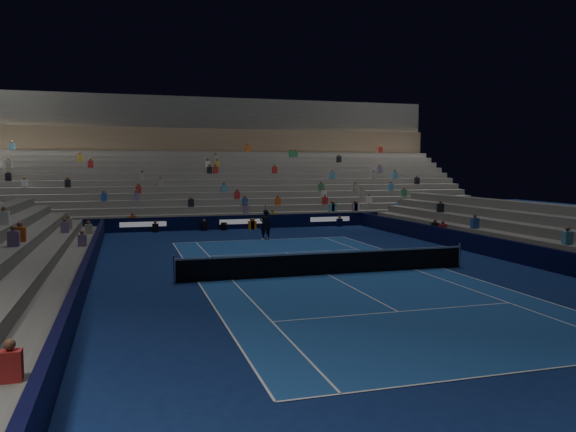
# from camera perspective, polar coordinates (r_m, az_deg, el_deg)

# --- Properties ---
(ground) EXTENTS (90.00, 90.00, 0.00)m
(ground) POSITION_cam_1_polar(r_m,az_deg,el_deg) (23.94, 4.05, -5.98)
(ground) COLOR #0D1D4F
(ground) RESTS_ON ground
(court_surface) EXTENTS (10.97, 23.77, 0.01)m
(court_surface) POSITION_cam_1_polar(r_m,az_deg,el_deg) (23.94, 4.05, -5.97)
(court_surface) COLOR #19468D
(court_surface) RESTS_ON ground
(sponsor_barrier_far) EXTENTS (44.00, 0.25, 1.00)m
(sponsor_barrier_far) POSITION_cam_1_polar(r_m,az_deg,el_deg) (41.55, -4.84, -0.62)
(sponsor_barrier_far) COLOR black
(sponsor_barrier_far) RESTS_ON ground
(sponsor_barrier_east) EXTENTS (0.25, 37.00, 1.00)m
(sponsor_barrier_east) POSITION_cam_1_polar(r_m,az_deg,el_deg) (28.67, 22.59, -3.52)
(sponsor_barrier_east) COLOR black
(sponsor_barrier_east) RESTS_ON ground
(sponsor_barrier_west) EXTENTS (0.25, 37.00, 1.00)m
(sponsor_barrier_west) POSITION_cam_1_polar(r_m,az_deg,el_deg) (22.45, -19.96, -5.71)
(sponsor_barrier_west) COLOR black
(sponsor_barrier_west) RESTS_ON ground
(grandstand_main) EXTENTS (44.00, 15.20, 11.20)m
(grandstand_main) POSITION_cam_1_polar(r_m,az_deg,el_deg) (50.62, -6.98, 3.63)
(grandstand_main) COLOR slate
(grandstand_main) RESTS_ON ground
(tennis_net) EXTENTS (12.90, 0.10, 1.10)m
(tennis_net) POSITION_cam_1_polar(r_m,az_deg,el_deg) (23.85, 4.06, -4.79)
(tennis_net) COLOR #B2B2B7
(tennis_net) RESTS_ON ground
(tennis_player) EXTENTS (0.71, 0.48, 1.91)m
(tennis_player) POSITION_cam_1_polar(r_m,az_deg,el_deg) (35.14, -2.32, -0.88)
(tennis_player) COLOR black
(tennis_player) RESTS_ON ground
(broadcast_camera) EXTENTS (0.53, 0.91, 0.54)m
(broadcast_camera) POSITION_cam_1_polar(r_m,az_deg,el_deg) (40.87, -6.53, -1.03)
(broadcast_camera) COLOR black
(broadcast_camera) RESTS_ON ground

